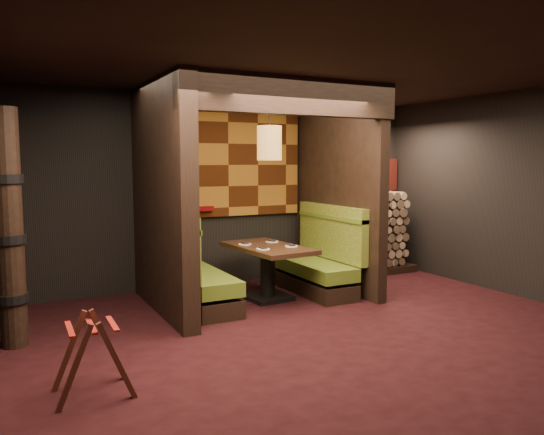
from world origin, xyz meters
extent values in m
cube|color=black|center=(0.00, 0.00, -0.01)|extent=(6.50, 5.50, 0.02)
cube|color=black|center=(0.00, 0.00, 2.86)|extent=(6.50, 5.50, 0.02)
cube|color=black|center=(0.00, 2.76, 1.43)|extent=(6.50, 0.02, 2.85)
cube|color=black|center=(3.26, 0.00, 1.43)|extent=(0.02, 5.50, 2.85)
cube|color=black|center=(-1.35, 1.65, 1.43)|extent=(0.20, 2.20, 2.85)
cube|color=black|center=(1.30, 1.70, 1.43)|extent=(0.15, 2.10, 2.85)
cube|color=black|center=(-0.02, 0.70, 2.63)|extent=(2.85, 0.18, 0.44)
cube|color=#975F1C|center=(-0.02, 2.71, 1.82)|extent=(2.40, 0.06, 1.55)
cube|color=#975F1C|center=(-1.23, 1.82, 1.85)|extent=(0.04, 1.85, 1.45)
cube|color=#62090B|center=(-0.60, 2.65, 1.18)|extent=(0.60, 0.12, 0.07)
cube|color=black|center=(-0.85, 1.65, 0.11)|extent=(0.55, 1.60, 0.22)
cube|color=#556E1F|center=(-0.85, 1.65, 0.36)|extent=(0.55, 1.60, 0.18)
cube|color=#3E5D1A|center=(-1.19, 1.65, 0.75)|extent=(0.12, 1.60, 0.78)
cube|color=#556E1F|center=(-1.19, 1.65, 1.10)|extent=(0.15, 1.60, 0.06)
cube|color=black|center=(0.82, 1.65, 0.11)|extent=(0.55, 1.60, 0.22)
cube|color=#556E1F|center=(0.82, 1.65, 0.36)|extent=(0.55, 1.60, 0.18)
cube|color=#3E5D1A|center=(1.16, 1.65, 0.75)|extent=(0.12, 1.60, 0.78)
cube|color=#556E1F|center=(1.16, 1.65, 1.10)|extent=(0.15, 1.60, 0.06)
cube|color=black|center=(0.07, 1.56, 0.03)|extent=(0.60, 0.60, 0.06)
cylinder|color=black|center=(0.07, 1.56, 0.34)|extent=(0.20, 0.20, 0.68)
cube|color=#382215|center=(0.07, 1.56, 0.71)|extent=(0.88, 1.46, 0.06)
cylinder|color=white|center=(-0.13, 1.31, 0.75)|extent=(0.18, 0.18, 0.01)
cube|color=black|center=(-0.13, 1.31, 0.76)|extent=(0.08, 0.12, 0.02)
cylinder|color=white|center=(0.31, 1.34, 0.75)|extent=(0.18, 0.18, 0.01)
cube|color=black|center=(0.31, 1.34, 0.76)|extent=(0.08, 0.12, 0.02)
cylinder|color=white|center=(-0.17, 1.78, 0.75)|extent=(0.18, 0.18, 0.01)
cube|color=black|center=(-0.17, 1.78, 0.76)|extent=(0.08, 0.12, 0.02)
cylinder|color=white|center=(0.27, 1.82, 0.75)|extent=(0.18, 0.18, 0.01)
cube|color=black|center=(0.27, 1.82, 0.76)|extent=(0.08, 0.12, 0.02)
cylinder|color=olive|center=(0.07, 1.51, 2.11)|extent=(0.33, 0.33, 0.45)
sphere|color=#FFC672|center=(0.07, 1.51, 2.11)|extent=(0.18, 0.18, 0.18)
cylinder|color=black|center=(0.07, 1.51, 2.59)|extent=(0.02, 0.02, 0.51)
cube|color=#4C2316|center=(-2.69, -0.64, 0.30)|extent=(0.31, 0.05, 0.69)
cube|color=#4C2316|center=(-2.36, -0.65, 0.30)|extent=(0.31, 0.05, 0.69)
cube|color=#4C2316|center=(-2.68, -0.24, 0.30)|extent=(0.31, 0.05, 0.69)
cube|color=#4C2316|center=(-2.36, -0.24, 0.30)|extent=(0.31, 0.05, 0.69)
cube|color=maroon|center=(-2.68, -0.44, 0.56)|extent=(0.05, 0.43, 0.01)
cube|color=maroon|center=(-2.52, -0.44, 0.56)|extent=(0.05, 0.43, 0.01)
cube|color=maroon|center=(-2.36, -0.45, 0.56)|extent=(0.05, 0.43, 0.01)
cylinder|color=black|center=(-3.05, 1.10, 1.20)|extent=(0.26, 0.26, 2.40)
cylinder|color=black|center=(-3.05, 1.10, 0.50)|extent=(0.31, 0.31, 0.09)
cylinder|color=black|center=(-3.05, 1.10, 1.10)|extent=(0.31, 0.31, 0.09)
cylinder|color=black|center=(-3.05, 1.10, 1.70)|extent=(0.31, 0.31, 0.09)
cube|color=black|center=(2.29, 2.35, 0.06)|extent=(1.73, 0.70, 0.12)
cube|color=brown|center=(2.29, 2.35, 0.74)|extent=(1.73, 0.70, 1.24)
cube|color=maroon|center=(2.29, 2.68, 1.64)|extent=(1.83, 0.10, 0.56)
cube|color=black|center=(1.39, 1.96, 1.43)|extent=(0.08, 0.08, 2.85)
camera|label=1|loc=(-3.13, -4.75, 1.86)|focal=35.00mm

